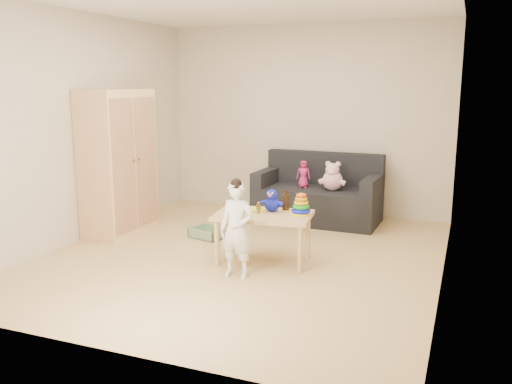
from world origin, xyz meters
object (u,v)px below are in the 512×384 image
at_px(wardrobe, 118,163).
at_px(sofa, 317,205).
at_px(play_table, 263,238).
at_px(toddler, 237,231).

height_order(wardrobe, sofa, wardrobe).
height_order(play_table, toddler, toddler).
distance_m(wardrobe, play_table, 2.14).
distance_m(wardrobe, sofa, 2.60).
bearing_deg(toddler, sofa, 86.07).
relative_size(play_table, toddler, 1.08).
bearing_deg(sofa, play_table, -90.68).
height_order(wardrobe, play_table, wardrobe).
distance_m(wardrobe, toddler, 2.17).
bearing_deg(toddler, wardrobe, 155.04).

